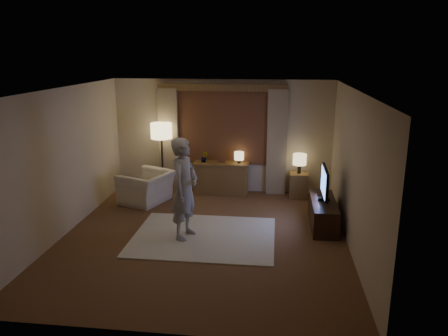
# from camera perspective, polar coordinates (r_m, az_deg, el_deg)

# --- Properties ---
(room) EXTENTS (5.04, 5.54, 2.64)m
(room) POSITION_cam_1_polar(r_m,az_deg,el_deg) (7.90, -2.21, 1.32)
(room) COLOR brown
(room) RESTS_ON ground
(rug) EXTENTS (2.50, 2.00, 0.02)m
(rug) POSITION_cam_1_polar(r_m,az_deg,el_deg) (7.88, -2.63, -8.90)
(rug) COLOR beige
(rug) RESTS_ON floor
(sideboard) EXTENTS (1.20, 0.40, 0.70)m
(sideboard) POSITION_cam_1_polar(r_m,az_deg,el_deg) (10.07, -0.32, -1.44)
(sideboard) COLOR brown
(sideboard) RESTS_ON floor
(picture_frame) EXTENTS (0.16, 0.02, 0.20)m
(picture_frame) POSITION_cam_1_polar(r_m,az_deg,el_deg) (9.95, -0.32, 1.05)
(picture_frame) COLOR brown
(picture_frame) RESTS_ON sideboard
(plant) EXTENTS (0.17, 0.13, 0.30)m
(plant) POSITION_cam_1_polar(r_m,az_deg,el_deg) (9.99, -2.60, 1.39)
(plant) COLOR #999999
(plant) RESTS_ON sideboard
(table_lamp_sideboard) EXTENTS (0.22, 0.22, 0.30)m
(table_lamp_sideboard) POSITION_cam_1_polar(r_m,az_deg,el_deg) (9.88, 1.98, 1.53)
(table_lamp_sideboard) COLOR black
(table_lamp_sideboard) RESTS_ON sideboard
(floor_lamp) EXTENTS (0.48, 0.48, 1.64)m
(floor_lamp) POSITION_cam_1_polar(r_m,az_deg,el_deg) (9.99, -8.18, 4.33)
(floor_lamp) COLOR black
(floor_lamp) RESTS_ON floor
(armchair) EXTENTS (1.21, 1.29, 0.67)m
(armchair) POSITION_cam_1_polar(r_m,az_deg,el_deg) (9.63, -10.03, -2.52)
(armchair) COLOR beige
(armchair) RESTS_ON floor
(side_table) EXTENTS (0.40, 0.40, 0.56)m
(side_table) POSITION_cam_1_polar(r_m,az_deg,el_deg) (9.98, 9.70, -2.23)
(side_table) COLOR brown
(side_table) RESTS_ON floor
(table_lamp_side) EXTENTS (0.30, 0.30, 0.44)m
(table_lamp_side) POSITION_cam_1_polar(r_m,az_deg,el_deg) (9.82, 9.85, 1.04)
(table_lamp_side) COLOR black
(table_lamp_side) RESTS_ON side_table
(tv_stand) EXTENTS (0.45, 1.40, 0.50)m
(tv_stand) POSITION_cam_1_polar(r_m,az_deg,el_deg) (8.47, 12.79, -5.77)
(tv_stand) COLOR black
(tv_stand) RESTS_ON floor
(tv) EXTENTS (0.21, 0.87, 0.63)m
(tv) POSITION_cam_1_polar(r_m,az_deg,el_deg) (8.28, 13.02, -1.90)
(tv) COLOR black
(tv) RESTS_ON tv_stand
(person) EXTENTS (0.58, 0.74, 1.78)m
(person) POSITION_cam_1_polar(r_m,az_deg,el_deg) (7.57, -5.19, -2.68)
(person) COLOR gray
(person) RESTS_ON rug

